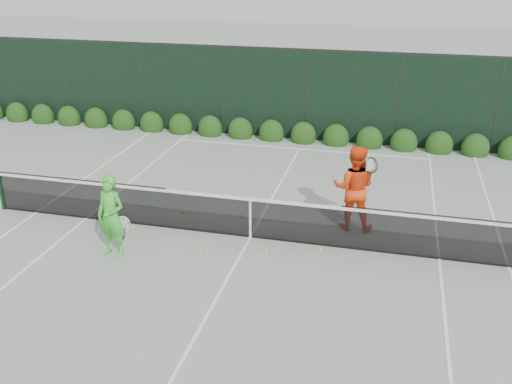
# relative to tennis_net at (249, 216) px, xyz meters

# --- Properties ---
(ground) EXTENTS (80.00, 80.00, 0.00)m
(ground) POSITION_rel_tennis_net_xyz_m (0.02, 0.00, -0.53)
(ground) COLOR gray
(ground) RESTS_ON ground
(tennis_net) EXTENTS (12.90, 0.10, 1.07)m
(tennis_net) POSITION_rel_tennis_net_xyz_m (0.00, 0.00, 0.00)
(tennis_net) COLOR black
(tennis_net) RESTS_ON ground
(player_woman) EXTENTS (0.72, 0.54, 1.78)m
(player_woman) POSITION_rel_tennis_net_xyz_m (-2.61, -1.43, 0.36)
(player_woman) COLOR green
(player_woman) RESTS_ON ground
(player_man) EXTENTS (0.99, 0.78, 2.02)m
(player_man) POSITION_rel_tennis_net_xyz_m (2.20, 1.06, 0.48)
(player_man) COLOR #FF4915
(player_man) RESTS_ON ground
(court_lines) EXTENTS (11.03, 23.83, 0.01)m
(court_lines) POSITION_rel_tennis_net_xyz_m (0.02, 0.00, -0.53)
(court_lines) COLOR white
(court_lines) RESTS_ON ground
(windscreen_fence) EXTENTS (32.00, 21.07, 3.06)m
(windscreen_fence) POSITION_rel_tennis_net_xyz_m (0.02, -2.71, 0.98)
(windscreen_fence) COLOR black
(windscreen_fence) RESTS_ON ground
(hedge_row) EXTENTS (31.66, 0.65, 0.94)m
(hedge_row) POSITION_rel_tennis_net_xyz_m (0.02, 7.15, -0.30)
(hedge_row) COLOR #153A10
(hedge_row) RESTS_ON ground
(tennis_balls) EXTENTS (4.47, 2.08, 0.07)m
(tennis_balls) POSITION_rel_tennis_net_xyz_m (-0.60, -0.05, -0.50)
(tennis_balls) COLOR #DAF736
(tennis_balls) RESTS_ON ground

